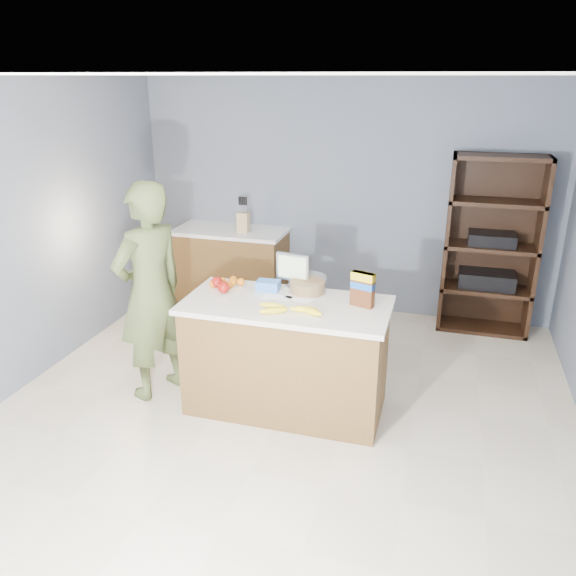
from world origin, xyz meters
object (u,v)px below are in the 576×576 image
(tv, at_px, (293,269))
(shelving_unit, at_px, (490,248))
(counter_peninsula, at_px, (286,360))
(person, at_px, (150,293))
(cereal_box, at_px, (363,287))

(tv, bearing_deg, shelving_unit, 47.18)
(counter_peninsula, relative_size, person, 0.88)
(counter_peninsula, distance_m, shelving_unit, 2.61)
(tv, xyz_separation_m, cereal_box, (0.60, -0.24, -0.01))
(shelving_unit, xyz_separation_m, cereal_box, (-0.99, -1.96, 0.19))
(counter_peninsula, relative_size, cereal_box, 5.96)
(counter_peninsula, xyz_separation_m, cereal_box, (0.56, 0.09, 0.64))
(shelving_unit, bearing_deg, tv, -132.82)
(person, xyz_separation_m, cereal_box, (1.66, 0.16, 0.16))
(counter_peninsula, height_order, shelving_unit, shelving_unit)
(tv, distance_m, cereal_box, 0.64)
(counter_peninsula, bearing_deg, cereal_box, 9.52)
(shelving_unit, height_order, person, shelving_unit)
(shelving_unit, relative_size, person, 1.01)
(person, bearing_deg, cereal_box, 119.20)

